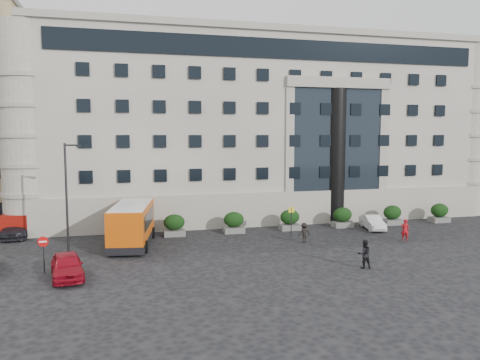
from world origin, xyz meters
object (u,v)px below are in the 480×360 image
object	(u,v)px
pedestrian_c	(304,233)
hedge_c	(290,220)
hedge_d	(343,217)
hedge_e	(392,215)
bus_stop_sign	(291,217)
pedestrian_a	(405,230)
parked_car_d	(28,218)
parked_car_a	(67,266)
hedge_a	(174,225)
no_entry_sign	(43,247)
parked_car_c	(16,228)
white_taxi	(372,222)
hedge_f	(439,213)
hedge_b	(234,222)
red_truck	(21,217)
pedestrian_b	(364,254)
minibus	(132,223)
street_lamp	(67,195)

from	to	relation	value
pedestrian_c	hedge_c	bearing A→B (deg)	-104.60
hedge_d	hedge_e	distance (m)	5.20
bus_stop_sign	pedestrian_a	size ratio (longest dim) A/B	1.43
hedge_e	parked_car_d	world-z (taller)	hedge_e
hedge_e	parked_car_a	xyz separation A→B (m)	(-28.30, -10.22, -0.17)
hedge_a	no_entry_sign	bearing A→B (deg)	-135.52
parked_car_c	white_taxi	bearing A→B (deg)	-12.91
hedge_f	pedestrian_a	xyz separation A→B (m)	(-8.00, -6.31, -0.05)
no_entry_sign	hedge_b	bearing A→B (deg)	31.90
hedge_b	hedge_c	world-z (taller)	same
red_truck	pedestrian_c	size ratio (longest dim) A/B	3.18
hedge_f	pedestrian_b	size ratio (longest dim) A/B	1.00
parked_car_c	pedestrian_c	xyz separation A→B (m)	(22.78, -7.95, 0.06)
red_truck	parked_car_a	bearing A→B (deg)	-68.56
hedge_b	minibus	size ratio (longest dim) A/B	0.23
no_entry_sign	white_taxi	world-z (taller)	no_entry_sign
pedestrian_a	no_entry_sign	bearing A→B (deg)	26.35
hedge_b	hedge_e	world-z (taller)	same
hedge_e	no_entry_sign	xyz separation A→B (m)	(-29.80, -8.84, 0.72)
hedge_a	pedestrian_b	xyz separation A→B (m)	(10.84, -12.65, -0.01)
hedge_a	parked_car_c	bearing A→B (deg)	167.28
hedge_e	bus_stop_sign	bearing A→B (deg)	-166.08
no_entry_sign	parked_car_a	world-z (taller)	no_entry_sign
hedge_d	no_entry_sign	xyz separation A→B (m)	(-24.60, -8.84, 0.72)
hedge_c	bus_stop_sign	distance (m)	3.05
hedge_d	minibus	distance (m)	19.33
hedge_b	pedestrian_b	size ratio (longest dim) A/B	1.00
hedge_b	parked_car_a	world-z (taller)	hedge_b
hedge_b	street_lamp	xyz separation A→B (m)	(-13.14, -4.80, 3.44)
pedestrian_b	minibus	bearing A→B (deg)	-32.68
hedge_b	pedestrian_a	bearing A→B (deg)	-26.25
hedge_b	bus_stop_sign	distance (m)	5.19
bus_stop_sign	pedestrian_a	xyz separation A→B (m)	(8.50, -3.51, -0.85)
red_truck	hedge_b	bearing A→B (deg)	-12.92
hedge_b	pedestrian_a	distance (m)	14.27
bus_stop_sign	parked_car_a	world-z (taller)	bus_stop_sign
minibus	white_taxi	bearing A→B (deg)	11.99
hedge_c	pedestrian_c	size ratio (longest dim) A/B	1.15
hedge_d	hedge_e	size ratio (longest dim) A/B	1.00
bus_stop_sign	red_truck	distance (m)	23.62
bus_stop_sign	pedestrian_a	world-z (taller)	bus_stop_sign
white_taxi	hedge_f	bearing A→B (deg)	21.53
bus_stop_sign	hedge_f	bearing A→B (deg)	9.63
pedestrian_c	bus_stop_sign	bearing A→B (deg)	-90.43
bus_stop_sign	white_taxi	distance (m)	8.45
minibus	parked_car_a	bearing A→B (deg)	-108.30
parked_car_d	red_truck	bearing A→B (deg)	-92.79
parked_car_d	pedestrian_b	world-z (taller)	pedestrian_b
hedge_d	pedestrian_c	distance (m)	7.69
street_lamp	pedestrian_b	size ratio (longest dim) A/B	4.34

